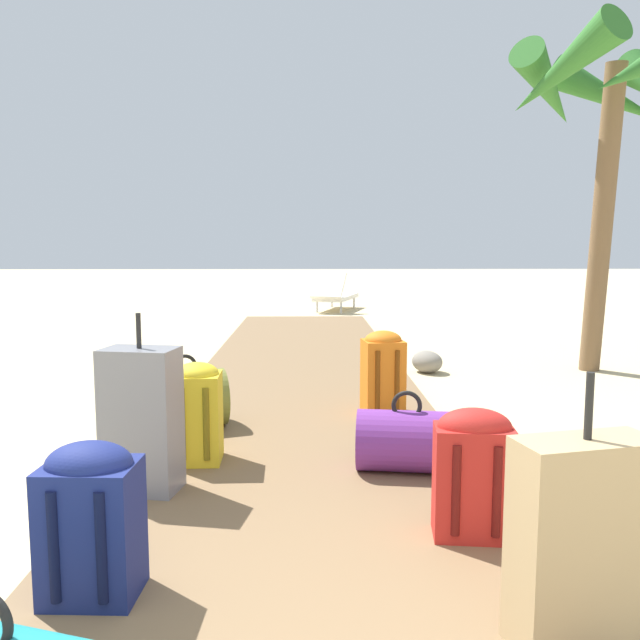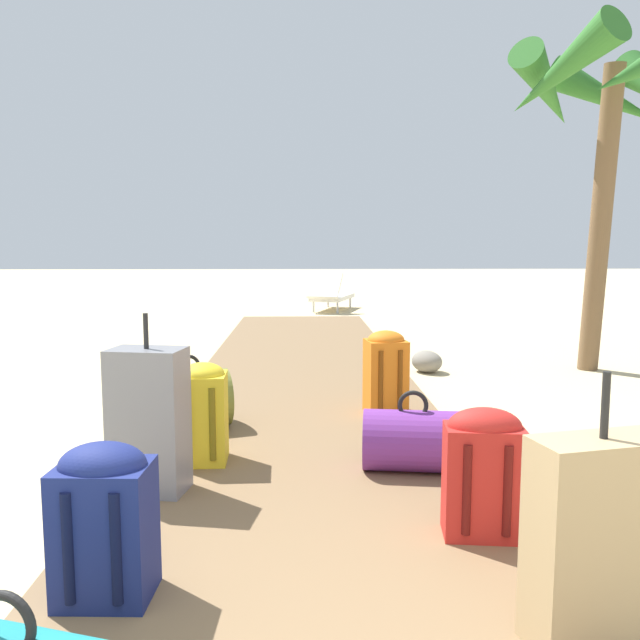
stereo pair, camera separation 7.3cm
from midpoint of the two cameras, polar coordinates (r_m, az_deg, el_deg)
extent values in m
plane|color=#CCB789|center=(4.95, -1.25, -8.40)|extent=(60.00, 60.00, 0.00)
cube|color=brown|center=(5.92, -1.23, -5.48)|extent=(1.99, 10.07, 0.08)
cube|color=navy|center=(2.42, -18.99, -17.49)|extent=(0.33, 0.26, 0.47)
ellipsoid|color=navy|center=(2.33, -19.21, -12.18)|extent=(0.31, 0.24, 0.16)
cylinder|color=black|center=(2.34, -21.98, -18.43)|extent=(0.04, 0.04, 0.38)
cylinder|color=black|center=(2.29, -18.16, -18.90)|extent=(0.04, 0.04, 0.38)
cube|color=orange|center=(4.62, 6.12, -5.11)|extent=(0.31, 0.29, 0.53)
ellipsoid|color=orange|center=(4.58, 6.16, -1.83)|extent=(0.30, 0.28, 0.14)
cylinder|color=#70380C|center=(4.48, 5.67, -5.48)|extent=(0.04, 0.04, 0.43)
cylinder|color=#70380C|center=(4.52, 7.41, -5.40)|extent=(0.04, 0.04, 0.43)
cylinder|color=olive|center=(4.34, -11.54, -7.00)|extent=(0.62, 0.54, 0.38)
torus|color=black|center=(4.29, -11.61, -4.12)|extent=(0.16, 0.08, 0.16)
cylinder|color=#6B2D84|center=(3.51, 8.36, -10.72)|extent=(0.57, 0.40, 0.33)
torus|color=black|center=(3.46, 8.42, -7.64)|extent=(0.17, 0.05, 0.16)
cube|color=tan|center=(2.18, 23.46, -17.93)|extent=(0.46, 0.27, 0.64)
cylinder|color=black|center=(2.05, 24.01, -7.09)|extent=(0.02, 0.02, 0.20)
cube|color=red|center=(2.80, 14.35, -13.95)|extent=(0.34, 0.23, 0.47)
ellipsoid|color=red|center=(2.72, 14.49, -9.33)|extent=(0.32, 0.22, 0.16)
cylinder|color=#5B110F|center=(2.70, 12.94, -14.72)|extent=(0.04, 0.04, 0.38)
cylinder|color=#5B110F|center=(2.72, 16.41, -14.61)|extent=(0.04, 0.04, 0.38)
cube|color=slate|center=(3.26, -15.14, -8.69)|extent=(0.39, 0.29, 0.72)
cylinder|color=black|center=(3.18, -15.38, -0.94)|extent=(0.02, 0.02, 0.17)
cube|color=gold|center=(3.66, -10.39, -8.65)|extent=(0.27, 0.27, 0.50)
ellipsoid|color=gold|center=(3.60, -10.48, -4.80)|extent=(0.25, 0.25, 0.13)
cylinder|color=#6D5E11|center=(3.54, -11.73, -9.18)|extent=(0.04, 0.04, 0.40)
cylinder|color=#6D5E11|center=(3.52, -9.61, -9.22)|extent=(0.04, 0.04, 0.40)
cylinder|color=brown|center=(6.98, 24.33, 7.94)|extent=(0.20, 0.47, 3.03)
cone|color=#2D6B28|center=(7.78, 24.72, 17.82)|extent=(1.33, 0.86, 0.95)
cone|color=#2D6B28|center=(7.36, 20.11, 18.90)|extent=(1.12, 1.16, 0.84)
cone|color=#2D6B28|center=(6.70, 21.19, 20.19)|extent=(0.88, 1.35, 0.84)
cube|color=white|center=(12.73, 1.63, 2.07)|extent=(0.98, 1.51, 0.08)
cube|color=white|center=(12.14, 0.94, 3.17)|extent=(0.72, 0.65, 0.49)
cylinder|color=silver|center=(13.34, 1.23, 1.64)|extent=(0.04, 0.04, 0.22)
cylinder|color=silver|center=(13.23, 3.24, 1.59)|extent=(0.04, 0.04, 0.22)
cylinder|color=silver|center=(12.27, -0.10, 1.20)|extent=(0.04, 0.04, 0.22)
cylinder|color=silver|center=(12.15, 2.08, 1.14)|extent=(0.04, 0.04, 0.22)
ellipsoid|color=gray|center=(6.58, 9.93, -3.72)|extent=(0.40, 0.44, 0.22)
camera|label=1|loc=(0.04, 90.33, -0.04)|focal=35.56mm
camera|label=2|loc=(0.04, -89.67, 0.04)|focal=35.56mm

